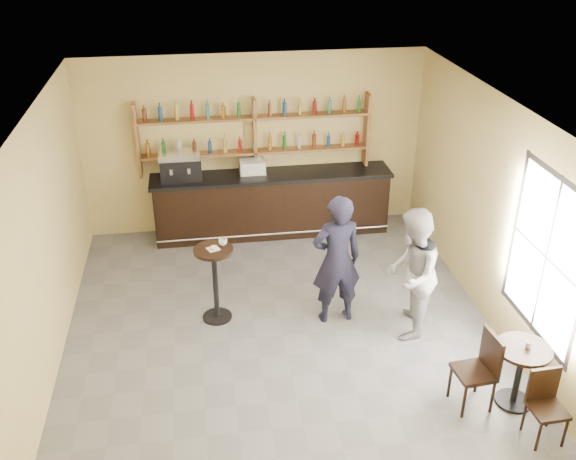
{
  "coord_description": "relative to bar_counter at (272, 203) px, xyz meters",
  "views": [
    {
      "loc": [
        -1.01,
        -7.24,
        5.49
      ],
      "look_at": [
        0.2,
        0.8,
        1.25
      ],
      "focal_mm": 40.0,
      "sensor_mm": 36.0,
      "label": 1
    }
  ],
  "objects": [
    {
      "name": "chair_west",
      "position": [
        1.79,
        -4.84,
        -0.08
      ],
      "size": [
        0.47,
        0.47,
        1.0
      ],
      "primitive_type": null,
      "rotation": [
        0.0,
        0.0,
        -1.48
      ],
      "color": "black",
      "rests_on": "floor"
    },
    {
      "name": "shelf_unit",
      "position": [
        -0.26,
        0.22,
        1.23
      ],
      "size": [
        4.0,
        0.26,
        1.4
      ],
      "primitive_type": null,
      "color": "brown",
      "rests_on": "wall_back"
    },
    {
      "name": "napkin",
      "position": [
        -1.14,
        -2.57,
        0.58
      ],
      "size": [
        0.21,
        0.21,
        0.0
      ],
      "primitive_type": "cube",
      "rotation": [
        0.0,
        0.0,
        0.41
      ],
      "color": "white",
      "rests_on": "pedestal_table"
    },
    {
      "name": "espresso_machine",
      "position": [
        -1.58,
        0.0,
        0.82
      ],
      "size": [
        0.72,
        0.49,
        0.49
      ],
      "primitive_type": null,
      "rotation": [
        0.0,
        0.0,
        0.07
      ],
      "color": "black",
      "rests_on": "bar_counter"
    },
    {
      "name": "bar_counter",
      "position": [
        0.0,
        0.0,
        0.0
      ],
      "size": [
        4.25,
        0.83,
        1.15
      ],
      "primitive_type": null,
      "color": "black",
      "rests_on": "floor"
    },
    {
      "name": "cup_pedestal",
      "position": [
        -1.0,
        -2.47,
        0.63
      ],
      "size": [
        0.15,
        0.15,
        0.1
      ],
      "primitive_type": "imported",
      "rotation": [
        0.0,
        0.0,
        0.26
      ],
      "color": "white",
      "rests_on": "pedestal_table"
    },
    {
      "name": "donut",
      "position": [
        -1.13,
        -2.58,
        0.6
      ],
      "size": [
        0.16,
        0.16,
        0.04
      ],
      "primitive_type": "torus",
      "rotation": [
        0.0,
        0.0,
        0.41
      ],
      "color": "tan",
      "rests_on": "napkin"
    },
    {
      "name": "wall_front",
      "position": [
        -0.26,
        -6.65,
        1.02
      ],
      "size": [
        7.0,
        0.0,
        7.0
      ],
      "primitive_type": "plane",
      "rotation": [
        -1.57,
        0.0,
        0.0
      ],
      "color": "#D9C17B",
      "rests_on": "floor"
    },
    {
      "name": "man_main",
      "position": [
        0.56,
        -2.84,
        0.4
      ],
      "size": [
        0.76,
        0.53,
        1.96
      ],
      "primitive_type": "imported",
      "rotation": [
        0.0,
        0.0,
        3.24
      ],
      "color": "black",
      "rests_on": "floor"
    },
    {
      "name": "cafe_table",
      "position": [
        2.34,
        -4.89,
        -0.16
      ],
      "size": [
        0.65,
        0.65,
        0.83
      ],
      "primitive_type": null,
      "rotation": [
        0.0,
        0.0,
        0.0
      ],
      "color": "black",
      "rests_on": "floor"
    },
    {
      "name": "wall_back",
      "position": [
        -0.26,
        0.35,
        1.02
      ],
      "size": [
        7.0,
        0.0,
        7.0
      ],
      "primitive_type": "plane",
      "rotation": [
        1.57,
        0.0,
        0.0
      ],
      "color": "#D9C17B",
      "rests_on": "floor"
    },
    {
      "name": "wall_right",
      "position": [
        2.74,
        -3.15,
        1.02
      ],
      "size": [
        0.0,
        7.0,
        7.0
      ],
      "primitive_type": "plane",
      "rotation": [
        1.57,
        0.0,
        -1.57
      ],
      "color": "#D9C17B",
      "rests_on": "floor"
    },
    {
      "name": "cup_cafe",
      "position": [
        2.39,
        -4.89,
        0.29
      ],
      "size": [
        0.11,
        0.11,
        0.08
      ],
      "primitive_type": "imported",
      "rotation": [
        0.0,
        0.0,
        -0.29
      ],
      "color": "white",
      "rests_on": "cafe_table"
    },
    {
      "name": "patron_second",
      "position": [
        1.49,
        -3.3,
        0.37
      ],
      "size": [
        1.05,
        1.14,
        1.89
      ],
      "primitive_type": "imported",
      "rotation": [
        0.0,
        0.0,
        -2.03
      ],
      "color": "#96959A",
      "rests_on": "floor"
    },
    {
      "name": "window_pane",
      "position": [
        2.74,
        -4.35,
        1.12
      ],
      "size": [
        0.0,
        2.0,
        2.0
      ],
      "primitive_type": "plane",
      "rotation": [
        1.57,
        0.0,
        -1.57
      ],
      "color": "white",
      "rests_on": "wall_right"
    },
    {
      "name": "liquor_bottles",
      "position": [
        -0.26,
        0.22,
        1.4
      ],
      "size": [
        3.68,
        0.1,
        1.0
      ],
      "primitive_type": null,
      "color": "#8C5919",
      "rests_on": "shelf_unit"
    },
    {
      "name": "floor",
      "position": [
        -0.26,
        -3.15,
        -0.58
      ],
      "size": [
        7.0,
        7.0,
        0.0
      ],
      "primitive_type": "plane",
      "color": "slate",
      "rests_on": "ground"
    },
    {
      "name": "pastry_case",
      "position": [
        -0.34,
        0.0,
        0.71
      ],
      "size": [
        0.49,
        0.41,
        0.27
      ],
      "primitive_type": null,
      "rotation": [
        0.0,
        0.0,
        -0.11
      ],
      "color": "silver",
      "rests_on": "bar_counter"
    },
    {
      "name": "pedestal_table",
      "position": [
        -1.14,
        -2.57,
        0.0
      ],
      "size": [
        0.68,
        0.68,
        1.15
      ],
      "primitive_type": null,
      "rotation": [
        0.0,
        0.0,
        -0.25
      ],
      "color": "black",
      "rests_on": "floor"
    },
    {
      "name": "window_frame",
      "position": [
        2.73,
        -4.35,
        1.12
      ],
      "size": [
        0.04,
        1.7,
        2.1
      ],
      "primitive_type": null,
      "color": "black",
      "rests_on": "wall_right"
    },
    {
      "name": "chair_south",
      "position": [
        2.39,
        -5.49,
        -0.14
      ],
      "size": [
        0.39,
        0.39,
        0.87
      ],
      "primitive_type": null,
      "rotation": [
        0.0,
        0.0,
        0.04
      ],
      "color": "black",
      "rests_on": "floor"
    },
    {
      "name": "wall_left",
      "position": [
        -3.26,
        -3.15,
        1.02
      ],
      "size": [
        0.0,
        7.0,
        7.0
      ],
      "primitive_type": "plane",
      "rotation": [
        1.57,
        0.0,
        1.57
      ],
      "color": "#D9C17B",
      "rests_on": "floor"
    },
    {
      "name": "ceiling",
      "position": [
        -0.26,
        -3.15,
        2.62
      ],
      "size": [
        7.0,
        7.0,
        0.0
      ],
      "primitive_type": "plane",
      "rotation": [
        3.14,
        0.0,
        0.0
      ],
      "color": "white",
      "rests_on": "wall_back"
    }
  ]
}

